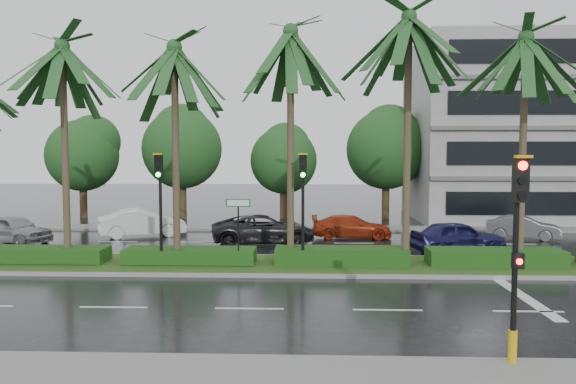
{
  "coord_description": "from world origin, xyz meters",
  "views": [
    {
      "loc": [
        1.71,
        -20.97,
        4.52
      ],
      "look_at": [
        0.89,
        1.5,
        2.95
      ],
      "focal_mm": 35.0,
      "sensor_mm": 36.0,
      "label": 1
    }
  ],
  "objects_px": {
    "car_silver": "(13,229)",
    "car_red": "(352,227)",
    "car_grey": "(523,227)",
    "street_sign": "(238,215)",
    "car_darkgrey": "(264,229)",
    "car_blue": "(458,237)",
    "signal_near": "(517,251)",
    "signal_median_left": "(160,193)",
    "car_white": "(142,223)"
  },
  "relations": [
    {
      "from": "car_silver",
      "to": "car_red",
      "type": "height_order",
      "value": "car_silver"
    },
    {
      "from": "car_silver",
      "to": "car_grey",
      "type": "distance_m",
      "value": 26.18
    },
    {
      "from": "street_sign",
      "to": "car_darkgrey",
      "type": "relative_size",
      "value": 0.5
    },
    {
      "from": "car_blue",
      "to": "car_grey",
      "type": "xyz_separation_m",
      "value": [
        4.5,
        4.22,
        -0.11
      ]
    },
    {
      "from": "street_sign",
      "to": "car_darkgrey",
      "type": "height_order",
      "value": "street_sign"
    },
    {
      "from": "signal_near",
      "to": "street_sign",
      "type": "height_order",
      "value": "signal_near"
    },
    {
      "from": "signal_near",
      "to": "street_sign",
      "type": "distance_m",
      "value": 12.11
    },
    {
      "from": "car_silver",
      "to": "car_blue",
      "type": "height_order",
      "value": "car_blue"
    },
    {
      "from": "signal_median_left",
      "to": "car_white",
      "type": "height_order",
      "value": "signal_median_left"
    },
    {
      "from": "signal_median_left",
      "to": "car_red",
      "type": "relative_size",
      "value": 1.03
    },
    {
      "from": "car_red",
      "to": "signal_median_left",
      "type": "bearing_deg",
      "value": 136.85
    },
    {
      "from": "car_white",
      "to": "street_sign",
      "type": "bearing_deg",
      "value": -165.53
    },
    {
      "from": "signal_median_left",
      "to": "car_silver",
      "type": "distance_m",
      "value": 11.15
    },
    {
      "from": "signal_near",
      "to": "signal_median_left",
      "type": "bearing_deg",
      "value": 135.91
    },
    {
      "from": "car_darkgrey",
      "to": "car_grey",
      "type": "distance_m",
      "value": 13.66
    },
    {
      "from": "street_sign",
      "to": "car_grey",
      "type": "bearing_deg",
      "value": 30.58
    },
    {
      "from": "signal_near",
      "to": "car_silver",
      "type": "xyz_separation_m",
      "value": [
        -19.07,
        15.76,
        -1.79
      ]
    },
    {
      "from": "car_red",
      "to": "street_sign",
      "type": "bearing_deg",
      "value": 149.16
    },
    {
      "from": "street_sign",
      "to": "car_silver",
      "type": "bearing_deg",
      "value": 154.0
    },
    {
      "from": "signal_median_left",
      "to": "car_white",
      "type": "xyz_separation_m",
      "value": [
        -3.27,
        8.55,
        -2.24
      ]
    },
    {
      "from": "car_silver",
      "to": "car_blue",
      "type": "xyz_separation_m",
      "value": [
        21.57,
        -1.83,
        0.01
      ]
    },
    {
      "from": "car_grey",
      "to": "car_darkgrey",
      "type": "bearing_deg",
      "value": 118.75
    },
    {
      "from": "signal_near",
      "to": "car_white",
      "type": "height_order",
      "value": "signal_near"
    },
    {
      "from": "car_white",
      "to": "car_blue",
      "type": "height_order",
      "value": "car_white"
    },
    {
      "from": "car_red",
      "to": "car_blue",
      "type": "height_order",
      "value": "car_blue"
    },
    {
      "from": "car_blue",
      "to": "street_sign",
      "type": "bearing_deg",
      "value": 99.53
    },
    {
      "from": "car_silver",
      "to": "car_grey",
      "type": "height_order",
      "value": "car_silver"
    },
    {
      "from": "car_red",
      "to": "car_grey",
      "type": "bearing_deg",
      "value": -88.62
    },
    {
      "from": "signal_median_left",
      "to": "street_sign",
      "type": "distance_m",
      "value": 3.13
    },
    {
      "from": "car_white",
      "to": "car_darkgrey",
      "type": "height_order",
      "value": "car_white"
    },
    {
      "from": "signal_median_left",
      "to": "car_grey",
      "type": "height_order",
      "value": "signal_median_left"
    },
    {
      "from": "street_sign",
      "to": "car_white",
      "type": "height_order",
      "value": "street_sign"
    },
    {
      "from": "car_blue",
      "to": "signal_near",
      "type": "bearing_deg",
      "value": 156.23
    },
    {
      "from": "car_white",
      "to": "car_blue",
      "type": "relative_size",
      "value": 1.08
    },
    {
      "from": "signal_near",
      "to": "car_darkgrey",
      "type": "xyz_separation_m",
      "value": [
        -6.5,
        16.08,
        -1.78
      ]
    },
    {
      "from": "signal_near",
      "to": "car_grey",
      "type": "distance_m",
      "value": 19.54
    },
    {
      "from": "car_red",
      "to": "car_silver",
      "type": "bearing_deg",
      "value": 98.24
    },
    {
      "from": "car_blue",
      "to": "car_white",
      "type": "bearing_deg",
      "value": 61.12
    },
    {
      "from": "signal_median_left",
      "to": "car_silver",
      "type": "relative_size",
      "value": 1.05
    },
    {
      "from": "car_blue",
      "to": "car_grey",
      "type": "distance_m",
      "value": 6.17
    },
    {
      "from": "street_sign",
      "to": "car_darkgrey",
      "type": "xyz_separation_m",
      "value": [
        0.5,
        6.21,
        -1.4
      ]
    },
    {
      "from": "car_silver",
      "to": "car_darkgrey",
      "type": "bearing_deg",
      "value": -67.63
    },
    {
      "from": "car_blue",
      "to": "signal_median_left",
      "type": "bearing_deg",
      "value": 95.14
    },
    {
      "from": "signal_near",
      "to": "car_darkgrey",
      "type": "relative_size",
      "value": 0.84
    },
    {
      "from": "street_sign",
      "to": "car_grey",
      "type": "height_order",
      "value": "street_sign"
    },
    {
      "from": "car_silver",
      "to": "car_blue",
      "type": "relative_size",
      "value": 0.98
    },
    {
      "from": "car_darkgrey",
      "to": "car_silver",
      "type": "bearing_deg",
      "value": 80.32
    },
    {
      "from": "signal_near",
      "to": "car_grey",
      "type": "xyz_separation_m",
      "value": [
        7.0,
        18.14,
        -1.89
      ]
    },
    {
      "from": "street_sign",
      "to": "car_red",
      "type": "distance_m",
      "value": 9.69
    },
    {
      "from": "car_white",
      "to": "signal_median_left",
      "type": "bearing_deg",
      "value": 178.56
    }
  ]
}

